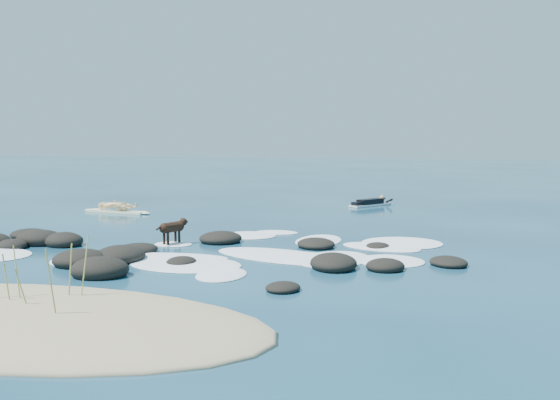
% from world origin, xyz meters
% --- Properties ---
extents(ground, '(160.00, 160.00, 0.00)m').
position_xyz_m(ground, '(0.00, 0.00, 0.00)').
color(ground, '#0A2642').
rests_on(ground, ground).
extents(sand_dune, '(9.00, 4.40, 0.60)m').
position_xyz_m(sand_dune, '(0.00, -8.20, 0.00)').
color(sand_dune, '#9E8966').
rests_on(sand_dune, ground).
extents(dune_grass, '(3.02, 1.56, 1.20)m').
position_xyz_m(dune_grass, '(-0.14, -7.84, 0.64)').
color(dune_grass, '#91994A').
rests_on(dune_grass, ground).
extents(reef_rocks, '(14.68, 6.39, 0.57)m').
position_xyz_m(reef_rocks, '(-1.19, -2.21, 0.11)').
color(reef_rocks, black).
rests_on(reef_rocks, ground).
extents(breaking_foam, '(12.86, 7.64, 0.12)m').
position_xyz_m(breaking_foam, '(1.74, -1.29, 0.01)').
color(breaking_foam, white).
rests_on(breaking_foam, ground).
extents(standing_surfer_rig, '(3.28, 0.95, 1.86)m').
position_xyz_m(standing_surfer_rig, '(-6.41, 5.89, 0.74)').
color(standing_surfer_rig, '#FFFCCB').
rests_on(standing_surfer_rig, ground).
extents(paddling_surfer_rig, '(1.83, 2.31, 0.44)m').
position_xyz_m(paddling_surfer_rig, '(3.25, 11.33, 0.15)').
color(paddling_surfer_rig, silver).
rests_on(paddling_surfer_rig, ground).
extents(dog, '(0.61, 1.15, 0.77)m').
position_xyz_m(dog, '(-0.76, -0.65, 0.51)').
color(dog, black).
rests_on(dog, ground).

